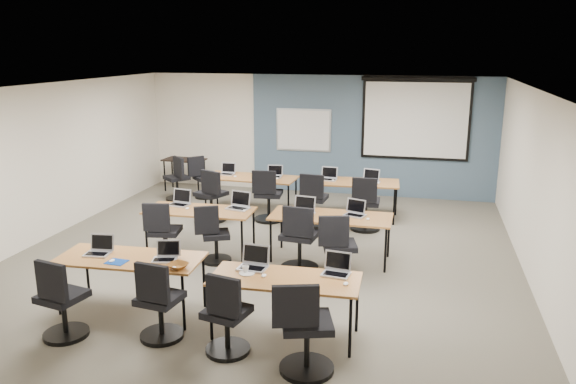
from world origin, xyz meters
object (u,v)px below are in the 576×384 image
(laptop_4, at_px, (180,201))
(laptop_11, at_px, (371,179))
(laptop_0, at_px, (99,249))
(task_chair_0, at_px, (61,305))
(training_table_front_right, at_px, (285,282))
(laptop_3, at_px, (337,269))
(laptop_6, at_px, (304,209))
(task_chair_11, at_px, (365,208))
(projector_screen, at_px, (416,114))
(training_table_mid_right, at_px, (331,218))
(utility_table, at_px, (184,163))
(laptop_1, at_px, (166,255))
(task_chair_1, at_px, (159,307))
(task_chair_9, at_px, (268,200))
(whiteboard, at_px, (303,130))
(training_table_front_left, at_px, (130,261))
(spare_chair_b, at_px, (177,182))
(laptop_10, at_px, (329,177))
(task_chair_7, at_px, (338,253))
(training_table_back_left, at_px, (251,179))
(task_chair_3, at_px, (304,335))
(laptop_9, at_px, (274,174))
(task_chair_8, at_px, (211,200))
(task_chair_2, at_px, (226,321))
(task_chair_4, at_px, (164,237))
(task_chair_5, at_px, (214,239))
(laptop_8, at_px, (227,172))
(task_chair_10, at_px, (313,204))
(task_chair_6, at_px, (299,243))
(laptop_7, at_px, (355,211))
(training_table_mid_left, at_px, (200,212))
(laptop_2, at_px, (254,262))
(laptop_5, at_px, (239,204))
(training_table_back_right, at_px, (351,183))
(spare_chair_a, at_px, (203,181))

(laptop_4, bearing_deg, laptop_11, 47.09)
(laptop_0, distance_m, task_chair_0, 0.94)
(training_table_front_right, relative_size, laptop_3, 5.43)
(laptop_6, xyz_separation_m, task_chair_11, (0.81, 1.59, -0.37))
(projector_screen, relative_size, laptop_0, 7.73)
(training_table_mid_right, height_order, utility_table, utility_table)
(laptop_1, height_order, laptop_11, laptop_11)
(task_chair_1, relative_size, task_chair_9, 0.95)
(whiteboard, xyz_separation_m, laptop_0, (-1.24, -6.55, -0.66))
(training_table_front_left, xyz_separation_m, spare_chair_b, (-1.72, 5.13, -0.27))
(whiteboard, distance_m, laptop_10, 2.06)
(training_table_front_left, bearing_deg, laptop_0, 173.40)
(task_chair_7, relative_size, laptop_10, 3.13)
(spare_chair_b, bearing_deg, training_table_front_left, -31.80)
(training_table_back_left, height_order, task_chair_3, task_chair_3)
(projector_screen, relative_size, laptop_9, 7.75)
(task_chair_8, distance_m, task_chair_9, 1.09)
(laptop_1, xyz_separation_m, task_chair_2, (1.06, -0.76, -0.38))
(laptop_4, distance_m, laptop_6, 2.12)
(task_chair_8, bearing_deg, laptop_9, 66.35)
(task_chair_4, bearing_deg, laptop_10, 46.63)
(training_table_back_left, relative_size, utility_table, 1.94)
(laptop_0, height_order, task_chair_4, task_chair_4)
(projector_screen, height_order, training_table_front_left, projector_screen)
(task_chair_2, relative_size, laptop_9, 3.18)
(training_table_front_right, xyz_separation_m, task_chair_5, (-1.65, 1.98, -0.29))
(training_table_front_right, bearing_deg, task_chair_5, 127.63)
(whiteboard, relative_size, laptop_3, 4.03)
(training_table_mid_right, bearing_deg, whiteboard, 107.61)
(laptop_4, xyz_separation_m, laptop_10, (2.11, 2.42, -0.00))
(training_table_mid_right, height_order, task_chair_5, task_chair_5)
(training_table_front_left, distance_m, laptop_8, 4.83)
(training_table_mid_right, relative_size, task_chair_10, 1.84)
(task_chair_6, relative_size, spare_chair_b, 1.05)
(laptop_4, xyz_separation_m, task_chair_11, (2.94, 1.59, -0.36))
(training_table_front_left, distance_m, task_chair_7, 2.91)
(laptop_1, distance_m, laptop_8, 4.85)
(task_chair_0, distance_m, laptop_7, 4.49)
(training_table_mid_left, bearing_deg, projector_screen, 50.63)
(task_chair_10, bearing_deg, laptop_11, 41.23)
(laptop_2, height_order, task_chair_8, task_chair_8)
(laptop_5, distance_m, laptop_8, 2.57)
(laptop_0, bearing_deg, whiteboard, 72.25)
(laptop_2, xyz_separation_m, task_chair_5, (-1.21, 1.76, -0.40))
(laptop_6, distance_m, laptop_7, 0.82)
(training_table_back_right, distance_m, spare_chair_a, 3.49)
(task_chair_4, distance_m, task_chair_8, 2.18)
(laptop_5, xyz_separation_m, laptop_11, (1.92, 2.36, -0.00))
(training_table_mid_right, relative_size, task_chair_4, 1.92)
(laptop_0, bearing_deg, projector_screen, 53.17)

